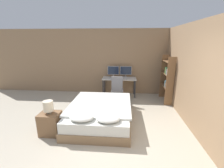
{
  "coord_description": "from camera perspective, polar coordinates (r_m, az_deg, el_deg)",
  "views": [
    {
      "loc": [
        0.16,
        -2.53,
        2.22
      ],
      "look_at": [
        -0.26,
        2.54,
        0.75
      ],
      "focal_mm": 24.0,
      "sensor_mm": 36.0,
      "label": 1
    }
  ],
  "objects": [
    {
      "name": "computer_mouse",
      "position": [
        5.94,
        5.29,
        1.95
      ],
      "size": [
        0.07,
        0.05,
        0.04
      ],
      "color": "#B7B7BC",
      "rests_on": "desk"
    },
    {
      "name": "monitor_left",
      "position": [
        6.28,
        0.5,
        5.06
      ],
      "size": [
        0.48,
        0.16,
        0.46
      ],
      "color": "#B7B7BC",
      "rests_on": "desk"
    },
    {
      "name": "bedside_lamp",
      "position": [
        3.87,
        -23.13,
        -7.74
      ],
      "size": [
        0.23,
        0.23,
        0.31
      ],
      "color": "gray",
      "rests_on": "nightstand"
    },
    {
      "name": "wall_back",
      "position": [
        6.38,
        3.31,
        8.26
      ],
      "size": [
        12.0,
        0.06,
        2.7
      ],
      "color": "#8E7051",
      "rests_on": "ground_plane"
    },
    {
      "name": "desk",
      "position": [
        6.16,
        2.78,
        1.36
      ],
      "size": [
        1.37,
        0.59,
        0.75
      ],
      "color": "beige",
      "rests_on": "ground_plane"
    },
    {
      "name": "keyboard",
      "position": [
        5.94,
        2.73,
        1.92
      ],
      "size": [
        0.35,
        0.13,
        0.02
      ],
      "color": "#B7B7BC",
      "rests_on": "desk"
    },
    {
      "name": "monitor_right",
      "position": [
        6.26,
        5.28,
        4.96
      ],
      "size": [
        0.48,
        0.16,
        0.46
      ],
      "color": "#B7B7BC",
      "rests_on": "desk"
    },
    {
      "name": "nightstand",
      "position": [
        4.07,
        -22.39,
        -13.74
      ],
      "size": [
        0.48,
        0.4,
        0.55
      ],
      "color": "brown",
      "rests_on": "ground_plane"
    },
    {
      "name": "bed",
      "position": [
        4.3,
        -4.52,
        -10.99
      ],
      "size": [
        1.69,
        2.08,
        0.61
      ],
      "color": "#846647",
      "rests_on": "ground_plane"
    },
    {
      "name": "ground_plane",
      "position": [
        3.37,
        1.0,
        -25.08
      ],
      "size": [
        20.0,
        20.0,
        0.0
      ],
      "primitive_type": "plane",
      "color": "#B2A893"
    },
    {
      "name": "office_chair",
      "position": [
        5.58,
        1.97,
        -3.03
      ],
      "size": [
        0.52,
        0.52,
        1.01
      ],
      "color": "black",
      "rests_on": "ground_plane"
    },
    {
      "name": "bookshelf",
      "position": [
        5.78,
        20.49,
        2.55
      ],
      "size": [
        0.27,
        0.87,
        1.72
      ],
      "color": "brown",
      "rests_on": "ground_plane"
    },
    {
      "name": "wall_side_right",
      "position": [
        4.49,
        27.82,
        3.06
      ],
      "size": [
        0.06,
        12.0,
        2.7
      ],
      "color": "#8E7051",
      "rests_on": "ground_plane"
    }
  ]
}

